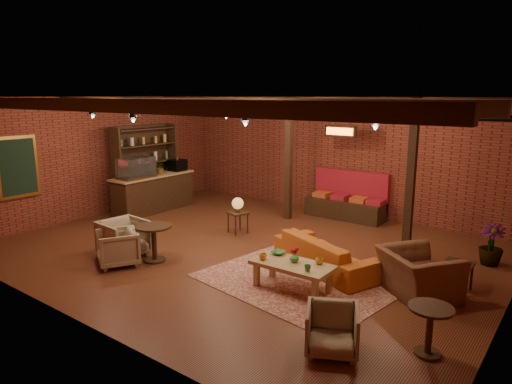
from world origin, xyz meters
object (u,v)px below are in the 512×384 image
Objects in this scene: round_table_right at (430,323)px; armchair_far at (332,328)px; round_table_left at (154,237)px; side_table_book at (459,265)px; sofa at (326,253)px; plant_tall at (496,204)px; armchair_a at (124,236)px; armchair_b at (117,246)px; side_table_lamp at (238,206)px; armchair_right at (419,267)px; coffee_table at (292,266)px.

round_table_right is 0.97× the size of armchair_far.
round_table_left is 1.40× the size of side_table_book.
plant_tall is at bearing -116.48° from sofa.
armchair_a is at bearing -179.49° from round_table_right.
round_table_left is (-2.94, -1.63, 0.17)m from sofa.
armchair_b is 5.80m from round_table_right.
armchair_b is at bearing -100.38° from side_table_lamp.
armchair_right is 0.77m from side_table_book.
side_table_book is 0.80× the size of round_table_right.
round_table_left reaches higher than side_table_book.
plant_tall is at bearing 53.04° from coffee_table.
armchair_b is (-3.32, -1.08, -0.04)m from coffee_table.
sofa is 1.90× the size of armchair_right.
plant_tall reaches higher than sofa.
side_table_lamp is at bearing 109.08° from armchair_b.
side_table_lamp reaches higher than armchair_a.
plant_tall reaches higher than round_table_right.
round_table_left reaches higher than round_table_right.
sofa is 3.01m from round_table_right.
armchair_far is (4.36, -0.82, -0.16)m from round_table_left.
armchair_right is at bearing -106.63° from plant_tall.
sofa is 2.92× the size of armchair_b.
side_table_lamp is 1.14× the size of armchair_b.
coffee_table is at bearing -144.54° from side_table_book.
armchair_right reaches higher than side_table_book.
armchair_far is at bearing -105.40° from side_table_book.
armchair_a is (-0.84, -2.65, -0.24)m from side_table_lamp.
plant_tall is at bearing 35.21° from round_table_left.
side_table_book is 0.22× the size of plant_tall.
armchair_a is 1.25× the size of armchair_far.
armchair_right is (4.70, 1.52, 0.02)m from round_table_left.
coffee_table is 3.68m from armchair_a.
side_table_lamp is 1.02× the size of armchair_a.
armchair_a is 1.11× the size of armchair_b.
round_table_left is 4.94m from armchair_right.
coffee_table is 2.06m from armchair_right.
round_table_right is at bearing 150.02° from armchair_right.
side_table_lamp is (-2.77, 1.94, 0.24)m from coffee_table.
round_table_left is 0.96× the size of armchair_b.
side_table_lamp reaches higher than round_table_left.
armchair_b is (-0.41, -0.56, -0.11)m from round_table_left.
round_table_right is (2.43, -1.78, 0.12)m from sofa.
armchair_a is 1.62× the size of side_table_book.
armchair_a reaches higher than armchair_b.
armchair_far is at bearing 26.35° from armchair_b.
armchair_right reaches higher than coffee_table.
round_table_left is 4.44m from armchair_far.
armchair_right is 2.38m from armchair_far.
round_table_left is 5.60m from side_table_book.
coffee_table is at bearing -126.96° from plant_tall.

